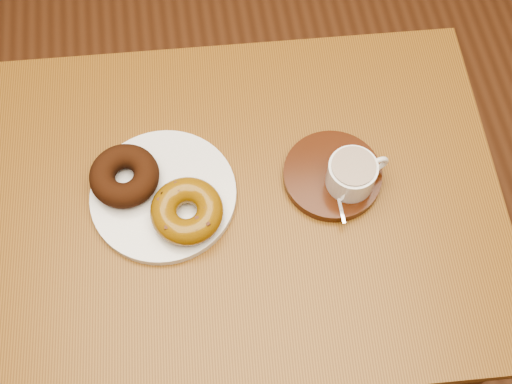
{
  "coord_description": "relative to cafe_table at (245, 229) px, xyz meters",
  "views": [
    {
      "loc": [
        -0.19,
        -0.57,
        1.76
      ],
      "look_at": [
        -0.12,
        -0.12,
        0.82
      ],
      "focal_mm": 45.0,
      "sensor_mm": 36.0,
      "label": 1
    }
  ],
  "objects": [
    {
      "name": "donut_plate",
      "position": [
        -0.13,
        0.02,
        0.14
      ],
      "size": [
        0.29,
        0.29,
        0.01
      ],
      "primitive_type": "cylinder",
      "rotation": [
        0.0,
        0.0,
        0.25
      ],
      "color": "silver",
      "rests_on": "cafe_table"
    },
    {
      "name": "ground",
      "position": [
        0.14,
        0.12,
        -0.68
      ],
      "size": [
        6.0,
        6.0,
        0.0
      ],
      "primitive_type": "plane",
      "color": "brown",
      "rests_on": "ground"
    },
    {
      "name": "coffee_cup",
      "position": [
        0.18,
        -0.0,
        0.17
      ],
      "size": [
        0.1,
        0.08,
        0.06
      ],
      "rotation": [
        0.0,
        0.0,
        0.23
      ],
      "color": "silver",
      "rests_on": "saucer"
    },
    {
      "name": "teaspoon",
      "position": [
        0.15,
        -0.01,
        0.15
      ],
      "size": [
        0.02,
        0.09,
        0.01
      ],
      "rotation": [
        0.0,
        0.0,
        -0.0
      ],
      "color": "silver",
      "rests_on": "saucer"
    },
    {
      "name": "cafe_table",
      "position": [
        0.0,
        0.0,
        0.0
      ],
      "size": [
        0.89,
        0.69,
        0.8
      ],
      "rotation": [
        0.0,
        0.0,
        -0.06
      ],
      "color": "brown",
      "rests_on": "ground"
    },
    {
      "name": "donut_cinnamon",
      "position": [
        -0.19,
        0.05,
        0.16
      ],
      "size": [
        0.15,
        0.15,
        0.04
      ],
      "primitive_type": "torus",
      "rotation": [
        0.0,
        0.0,
        0.37
      ],
      "color": "black",
      "rests_on": "donut_plate"
    },
    {
      "name": "donut_caramel",
      "position": [
        -0.09,
        -0.02,
        0.16
      ],
      "size": [
        0.12,
        0.12,
        0.04
      ],
      "rotation": [
        0.0,
        0.0,
        0.07
      ],
      "color": "brown",
      "rests_on": "donut_plate"
    },
    {
      "name": "saucer",
      "position": [
        0.15,
        0.02,
        0.14
      ],
      "size": [
        0.19,
        0.19,
        0.02
      ],
      "primitive_type": "cylinder",
      "rotation": [
        0.0,
        0.0,
        -0.2
      ],
      "color": "#361507",
      "rests_on": "cafe_table"
    }
  ]
}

